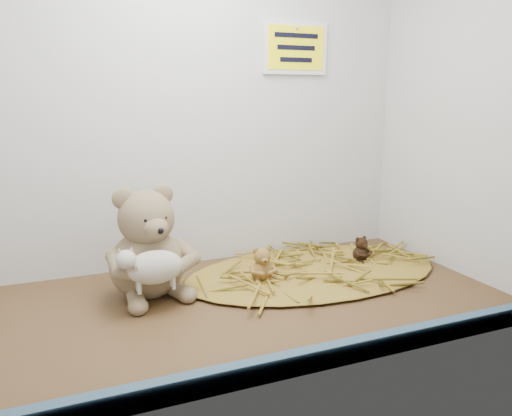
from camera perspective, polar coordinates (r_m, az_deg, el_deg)
name	(u,v)px	position (r cm, az deg, el deg)	size (l,w,h in cm)	color
alcove_shell	(208,85)	(105.94, -5.45, 13.83)	(120.40, 60.20, 90.40)	#423017
front_rail	(285,365)	(81.69, 3.37, -17.46)	(119.28, 2.20, 3.60)	#3C5872
straw_bed	(314,271)	(124.67, 6.63, -7.16)	(65.83, 38.22, 1.27)	olive
main_teddy	(146,242)	(110.02, -12.41, -3.77)	(19.62, 20.71, 24.34)	#93795A
toy_lamb	(155,267)	(102.72, -11.47, -6.65)	(14.88, 9.08, 9.61)	beige
mini_teddy_tan	(262,262)	(115.68, 0.70, -6.23)	(6.45, 6.81, 8.00)	olive
mini_teddy_brown	(361,247)	(132.10, 11.90, -4.44)	(5.20, 5.49, 6.45)	black
wall_sign	(295,48)	(136.66, 4.51, 17.78)	(16.00, 1.20, 11.00)	#FFF60D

